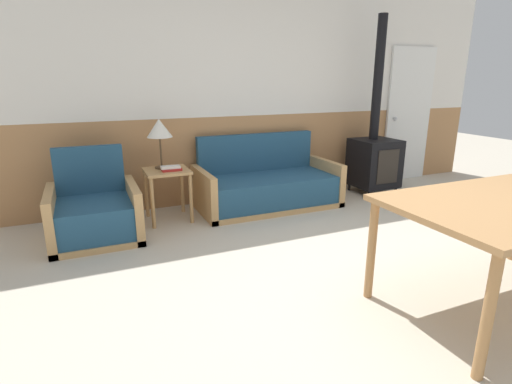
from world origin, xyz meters
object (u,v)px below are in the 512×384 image
Objects in this scene: couch at (267,186)px; table_lamp at (159,129)px; wood_stove at (374,154)px; armchair at (95,214)px; side_table at (167,180)px.

couch is 1.47m from table_lamp.
table_lamp is 2.91m from wood_stove.
armchair reaches higher than couch.
couch is 1.64m from wood_stove.
couch is 1.97× the size of armchair.
wood_stove reaches higher than couch.
side_table is at bearing -67.00° from table_lamp.
table_lamp is (-0.04, 0.08, 0.55)m from side_table.
wood_stove is at bearing -0.17° from side_table.
table_lamp is at bearing 178.18° from wood_stove.
wood_stove is (1.61, -0.03, 0.29)m from couch.
couch is 2.97× the size of side_table.
couch is at bearing 0.97° from side_table.
couch is at bearing 4.14° from armchair.
couch is 2.02m from armchair.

